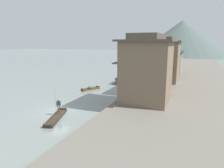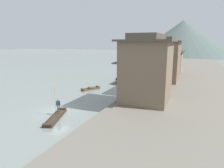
{
  "view_description": "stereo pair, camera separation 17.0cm",
  "coord_description": "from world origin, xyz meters",
  "px_view_note": "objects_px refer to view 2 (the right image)",
  "views": [
    {
      "loc": [
        15.35,
        -19.3,
        8.4
      ],
      "look_at": [
        2.64,
        11.76,
        1.4
      ],
      "focal_mm": 31.97,
      "sensor_mm": 36.0,
      "label": 1
    },
    {
      "loc": [
        15.51,
        -19.23,
        8.4
      ],
      "look_at": [
        2.64,
        11.76,
        1.4
      ],
      "focal_mm": 31.97,
      "sensor_mm": 36.0,
      "label": 2
    }
  ],
  "objects_px": {
    "boat_moored_nearest": "(91,88)",
    "house_waterfront_tall": "(164,60)",
    "house_waterfront_end": "(173,58)",
    "mooring_post_dock_near": "(121,95)",
    "house_waterfront_far": "(172,60)",
    "boat_foreground_poled": "(56,117)",
    "boat_midriver_upstream": "(152,68)",
    "boat_moored_second": "(130,68)",
    "house_waterfront_nearest": "(147,69)",
    "house_waterfront_narrow": "(168,62)",
    "mooring_post_dock_mid": "(139,82)",
    "house_waterfront_second": "(152,71)",
    "boat_moored_far": "(147,64)",
    "boatman_person": "(58,104)",
    "boat_midriver_drifting": "(159,66)",
    "boat_moored_third": "(128,78)"
  },
  "relations": [
    {
      "from": "house_waterfront_end",
      "to": "mooring_post_dock_near",
      "type": "xyz_separation_m",
      "value": [
        -2.9,
        -39.14,
        -2.58
      ]
    },
    {
      "from": "boat_midriver_upstream",
      "to": "house_waterfront_end",
      "type": "distance_m",
      "value": 7.63
    },
    {
      "from": "boat_moored_third",
      "to": "house_waterfront_nearest",
      "type": "xyz_separation_m",
      "value": [
        8.55,
        -18.28,
        4.87
      ]
    },
    {
      "from": "boat_moored_third",
      "to": "boat_midriver_drifting",
      "type": "relative_size",
      "value": 1.17
    },
    {
      "from": "house_waterfront_nearest",
      "to": "house_waterfront_tall",
      "type": "height_order",
      "value": "same"
    },
    {
      "from": "house_waterfront_nearest",
      "to": "house_waterfront_end",
      "type": "distance_m",
      "value": 38.98
    },
    {
      "from": "boat_foreground_poled",
      "to": "mooring_post_dock_mid",
      "type": "distance_m",
      "value": 18.69
    },
    {
      "from": "boatman_person",
      "to": "boat_midriver_drifting",
      "type": "height_order",
      "value": "boatman_person"
    },
    {
      "from": "boat_moored_nearest",
      "to": "house_waterfront_tall",
      "type": "xyz_separation_m",
      "value": [
        11.36,
        10.41,
        4.76
      ]
    },
    {
      "from": "house_waterfront_end",
      "to": "mooring_post_dock_near",
      "type": "relative_size",
      "value": 9.42
    },
    {
      "from": "boatman_person",
      "to": "boat_moored_nearest",
      "type": "bearing_deg",
      "value": 101.99
    },
    {
      "from": "house_waterfront_nearest",
      "to": "boat_moored_third",
      "type": "bearing_deg",
      "value": 115.06
    },
    {
      "from": "mooring_post_dock_mid",
      "to": "house_waterfront_narrow",
      "type": "bearing_deg",
      "value": 77.45
    },
    {
      "from": "boat_moored_nearest",
      "to": "mooring_post_dock_mid",
      "type": "relative_size",
      "value": 3.65
    },
    {
      "from": "boat_midriver_upstream",
      "to": "house_waterfront_nearest",
      "type": "distance_m",
      "value": 40.43
    },
    {
      "from": "boat_moored_far",
      "to": "house_waterfront_tall",
      "type": "distance_m",
      "value": 36.06
    },
    {
      "from": "boat_midriver_upstream",
      "to": "mooring_post_dock_mid",
      "type": "height_order",
      "value": "mooring_post_dock_mid"
    },
    {
      "from": "house_waterfront_tall",
      "to": "house_waterfront_far",
      "type": "height_order",
      "value": "house_waterfront_tall"
    },
    {
      "from": "boat_foreground_poled",
      "to": "boat_moored_second",
      "type": "relative_size",
      "value": 1.2
    },
    {
      "from": "boat_moored_second",
      "to": "house_waterfront_tall",
      "type": "relative_size",
      "value": 0.51
    },
    {
      "from": "house_waterfront_tall",
      "to": "mooring_post_dock_mid",
      "type": "xyz_separation_m",
      "value": [
        -3.36,
        -6.35,
        -3.8
      ]
    },
    {
      "from": "mooring_post_dock_mid",
      "to": "house_waterfront_nearest",
      "type": "bearing_deg",
      "value": -70.36
    },
    {
      "from": "boat_moored_far",
      "to": "boatman_person",
      "type": "bearing_deg",
      "value": -87.52
    },
    {
      "from": "boat_moored_nearest",
      "to": "house_waterfront_nearest",
      "type": "xyz_separation_m",
      "value": [
        11.4,
        -5.48,
        4.76
      ]
    },
    {
      "from": "boat_moored_second",
      "to": "house_waterfront_second",
      "type": "xyz_separation_m",
      "value": [
        13.13,
        -29.14,
        3.55
      ]
    },
    {
      "from": "boat_midriver_upstream",
      "to": "house_waterfront_far",
      "type": "height_order",
      "value": "house_waterfront_far"
    },
    {
      "from": "house_waterfront_second",
      "to": "house_waterfront_narrow",
      "type": "relative_size",
      "value": 1.05
    },
    {
      "from": "house_waterfront_narrow",
      "to": "house_waterfront_far",
      "type": "height_order",
      "value": "same"
    },
    {
      "from": "house_waterfront_narrow",
      "to": "house_waterfront_end",
      "type": "distance_m",
      "value": 14.79
    },
    {
      "from": "boatman_person",
      "to": "mooring_post_dock_mid",
      "type": "xyz_separation_m",
      "value": [
        5.25,
        17.0,
        -0.22
      ]
    },
    {
      "from": "house_waterfront_nearest",
      "to": "house_waterfront_narrow",
      "type": "relative_size",
      "value": 1.18
    },
    {
      "from": "house_waterfront_nearest",
      "to": "boat_midriver_drifting",
      "type": "bearing_deg",
      "value": 97.34
    },
    {
      "from": "boat_moored_nearest",
      "to": "house_waterfront_far",
      "type": "xyz_separation_m",
      "value": [
        11.18,
        25.91,
        3.47
      ]
    },
    {
      "from": "boat_moored_second",
      "to": "house_waterfront_second",
      "type": "distance_m",
      "value": 32.15
    },
    {
      "from": "mooring_post_dock_mid",
      "to": "mooring_post_dock_near",
      "type": "bearing_deg",
      "value": -90.0
    },
    {
      "from": "mooring_post_dock_mid",
      "to": "boat_moored_second",
      "type": "bearing_deg",
      "value": 110.92
    },
    {
      "from": "boatman_person",
      "to": "boat_midriver_upstream",
      "type": "xyz_separation_m",
      "value": [
        1.43,
        46.93,
        -1.28
      ]
    },
    {
      "from": "boat_foreground_poled",
      "to": "boat_moored_nearest",
      "type": "distance_m",
      "value": 14.3
    },
    {
      "from": "boat_moored_nearest",
      "to": "mooring_post_dock_near",
      "type": "height_order",
      "value": "mooring_post_dock_near"
    },
    {
      "from": "house_waterfront_nearest",
      "to": "mooring_post_dock_mid",
      "type": "xyz_separation_m",
      "value": [
        -3.41,
        9.54,
        -3.8
      ]
    },
    {
      "from": "house_waterfront_nearest",
      "to": "house_waterfront_second",
      "type": "distance_m",
      "value": 8.0
    },
    {
      "from": "house_waterfront_end",
      "to": "boatman_person",
      "type": "bearing_deg",
      "value": -99.96
    },
    {
      "from": "boat_midriver_upstream",
      "to": "house_waterfront_far",
      "type": "distance_m",
      "value": 11.28
    },
    {
      "from": "boat_foreground_poled",
      "to": "boat_midriver_upstream",
      "type": "height_order",
      "value": "boat_midriver_upstream"
    },
    {
      "from": "boat_midriver_drifting",
      "to": "house_waterfront_second",
      "type": "distance_m",
      "value": 39.46
    },
    {
      "from": "boat_moored_nearest",
      "to": "mooring_post_dock_mid",
      "type": "xyz_separation_m",
      "value": [
        8.0,
        4.06,
        0.96
      ]
    },
    {
      "from": "house_waterfront_far",
      "to": "house_waterfront_tall",
      "type": "bearing_deg",
      "value": -89.35
    },
    {
      "from": "boat_moored_second",
      "to": "house_waterfront_nearest",
      "type": "height_order",
      "value": "house_waterfront_nearest"
    },
    {
      "from": "house_waterfront_far",
      "to": "house_waterfront_end",
      "type": "relative_size",
      "value": 0.86
    },
    {
      "from": "house_waterfront_narrow",
      "to": "house_waterfront_tall",
      "type": "bearing_deg",
      "value": -89.29
    }
  ]
}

